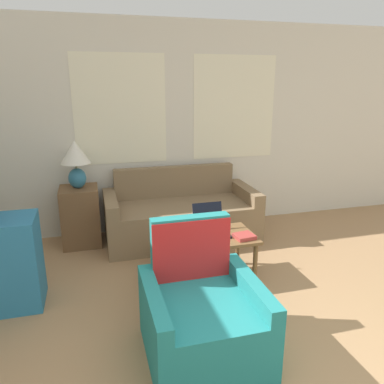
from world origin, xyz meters
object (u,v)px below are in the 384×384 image
object	(u,v)px
couch	(180,216)
table_lamp	(76,159)
laptop	(211,227)
book_red	(244,236)
tv_remote	(177,234)
cup_navy	(192,237)
cup_yellow	(169,237)
coffee_table	(205,242)
armchair	(201,317)

from	to	relation	value
couch	table_lamp	xyz separation A→B (m)	(-1.18, 0.12, 0.77)
couch	laptop	world-z (taller)	couch
book_red	tv_remote	xyz separation A→B (m)	(-0.60, 0.23, -0.01)
cup_navy	table_lamp	bearing A→B (deg)	128.41
couch	cup_yellow	world-z (taller)	couch
coffee_table	laptop	xyz separation A→B (m)	(0.08, 0.08, 0.11)
table_lamp	cup_navy	xyz separation A→B (m)	(1.01, -1.27, -0.55)
laptop	cup_navy	bearing A→B (deg)	-146.23
cup_navy	book_red	distance (m)	0.50
armchair	table_lamp	xyz separation A→B (m)	(-0.84, 2.16, 0.77)
couch	armchair	size ratio (longest dim) A/B	1.97
laptop	tv_remote	world-z (taller)	laptop
table_lamp	book_red	size ratio (longest dim) A/B	2.71
table_lamp	cup_navy	size ratio (longest dim) A/B	5.73
laptop	book_red	xyz separation A→B (m)	(0.27, -0.21, -0.04)
table_lamp	tv_remote	distance (m)	1.54
cup_navy	book_red	xyz separation A→B (m)	(0.50, -0.05, -0.02)
cup_yellow	book_red	size ratio (longest dim) A/B	0.45
couch	armchair	distance (m)	2.07
armchair	cup_yellow	distance (m)	0.98
couch	cup_yellow	bearing A→B (deg)	-108.66
couch	table_lamp	bearing A→B (deg)	174.27
coffee_table	tv_remote	bearing A→B (deg)	157.63
coffee_table	couch	bearing A→B (deg)	89.23
book_red	tv_remote	bearing A→B (deg)	158.68
coffee_table	cup_yellow	bearing A→B (deg)	-177.89
cup_yellow	book_red	distance (m)	0.71
coffee_table	laptop	bearing A→B (deg)	45.27
couch	book_red	distance (m)	1.27
couch	coffee_table	size ratio (longest dim) A/B	1.89
tv_remote	cup_navy	bearing A→B (deg)	-62.05
table_lamp	tv_remote	xyz separation A→B (m)	(0.91, -1.09, -0.58)
table_lamp	coffee_table	distance (m)	1.79
laptop	cup_navy	xyz separation A→B (m)	(-0.23, -0.16, -0.02)
laptop	cup_yellow	bearing A→B (deg)	-167.96
cup_navy	cup_yellow	size ratio (longest dim) A/B	1.04
couch	coffee_table	xyz separation A→B (m)	(-0.01, -1.08, 0.12)
book_red	coffee_table	bearing A→B (deg)	159.47
cup_navy	cup_yellow	xyz separation A→B (m)	(-0.20, 0.06, -0.00)
laptop	book_red	size ratio (longest dim) A/B	1.64
armchair	cup_yellow	bearing A→B (deg)	91.56
cup_yellow	coffee_table	bearing A→B (deg)	2.11
couch	armchair	world-z (taller)	armchair
laptop	cup_yellow	world-z (taller)	laptop
coffee_table	laptop	distance (m)	0.16
tv_remote	table_lamp	bearing A→B (deg)	129.90
armchair	couch	bearing A→B (deg)	80.47
cup_yellow	table_lamp	bearing A→B (deg)	123.86
coffee_table	cup_navy	distance (m)	0.20
cup_navy	cup_yellow	world-z (taller)	same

